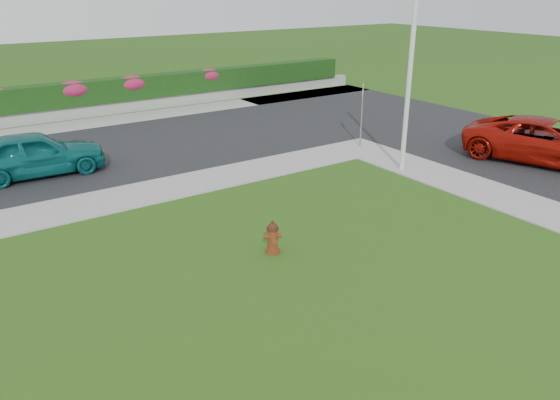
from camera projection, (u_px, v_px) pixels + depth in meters
ground at (400, 309)px, 10.85m from camera, size 120.00×120.00×0.00m
street_right at (551, 158)px, 20.19m from camera, size 8.00×32.00×0.04m
street_far at (4, 169)px, 18.97m from camera, size 26.00×8.00×0.04m
curb_corner at (359, 148)px, 21.41m from camera, size 2.00×2.00×0.04m
sidewalk_beyond at (80, 125)px, 24.90m from camera, size 34.00×2.00×0.04m
retaining_wall at (70, 113)px, 25.95m from camera, size 34.00×0.40×0.60m
hedge at (67, 95)px, 25.71m from camera, size 32.00×0.90×1.10m
fire_hydrant at (273, 238)px, 13.00m from camera, size 0.43×0.41×0.83m
suv_red at (545, 141)px, 19.45m from camera, size 4.25×6.05×1.53m
sedan_teal at (34, 154)px, 18.04m from camera, size 4.52×2.01×1.51m
utility_pole at (408, 89)px, 17.90m from camera, size 0.16×0.16×5.62m
stop_sign at (363, 101)px, 20.93m from camera, size 0.48×0.50×2.49m
flower_clump_d at (73, 89)px, 25.69m from camera, size 1.57×1.01×0.79m
flower_clump_e at (132, 83)px, 27.18m from camera, size 1.54×0.99×0.77m
flower_clump_f at (209, 75)px, 29.42m from camera, size 1.39×0.89×0.69m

